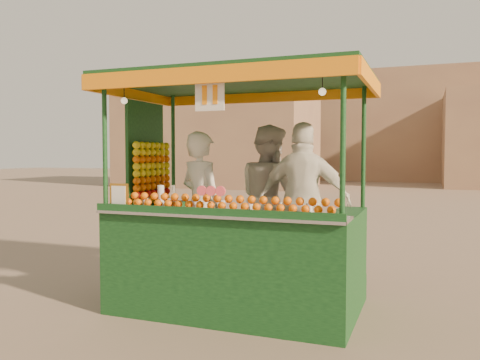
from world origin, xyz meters
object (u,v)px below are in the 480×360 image
at_px(vendor_middle, 270,198).
at_px(vendor_right, 304,201).
at_px(vendor_left, 201,205).
at_px(juice_cart, 230,234).

height_order(vendor_middle, vendor_right, vendor_right).
relative_size(vendor_middle, vendor_right, 0.99).
height_order(vendor_left, vendor_right, vendor_right).
xyz_separation_m(juice_cart, vendor_right, (0.73, 0.39, 0.35)).
bearing_deg(juice_cart, vendor_right, 28.25).
distance_m(juice_cart, vendor_right, 0.91).
bearing_deg(vendor_middle, vendor_right, -166.99).
bearing_deg(vendor_left, vendor_middle, -113.76).
bearing_deg(vendor_middle, vendor_left, 86.86).
xyz_separation_m(juice_cart, vendor_left, (-0.40, 0.11, 0.30)).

